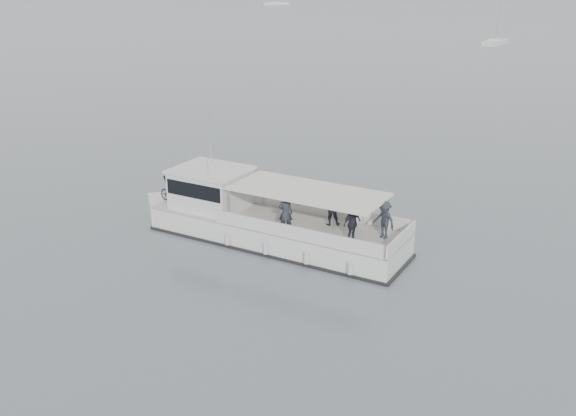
# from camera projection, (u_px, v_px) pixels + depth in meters

# --- Properties ---
(ground) EXTENTS (1400.00, 1400.00, 0.00)m
(ground) POSITION_uv_depth(u_px,v_px,m) (305.00, 236.00, 27.86)
(ground) COLOR #555F64
(ground) RESTS_ON ground
(tour_boat) EXTENTS (12.59, 6.11, 5.31)m
(tour_boat) POSITION_uv_depth(u_px,v_px,m) (254.00, 219.00, 27.41)
(tour_boat) COLOR silver
(tour_boat) RESTS_ON ground
(moored_fleet) EXTENTS (429.92, 351.22, 10.70)m
(moored_fleet) POSITION_uv_depth(u_px,v_px,m) (346.00, 2.00, 216.89)
(moored_fleet) COLOR silver
(moored_fleet) RESTS_ON ground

